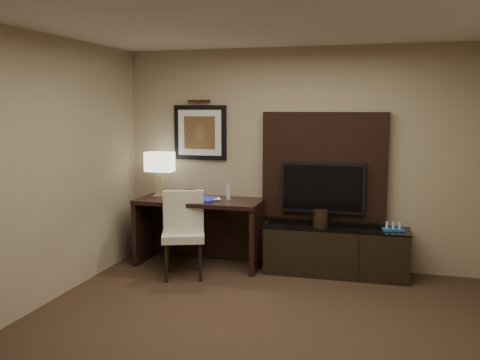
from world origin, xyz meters
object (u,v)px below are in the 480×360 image
(table_lamp, at_px, (160,175))
(credenza, at_px, (336,251))
(tv, at_px, (323,188))
(ice_bucket, at_px, (321,218))
(water_bottle, at_px, (228,193))
(desk_chair, at_px, (183,235))
(desk_phone, at_px, (186,195))
(desk, at_px, (200,232))
(minibar_tray, at_px, (393,227))

(table_lamp, bearing_deg, credenza, -1.16)
(tv, distance_m, ice_bucket, 0.39)
(credenza, xyz_separation_m, water_bottle, (-1.34, 0.03, 0.64))
(desk_chair, distance_m, water_bottle, 0.82)
(desk_chair, xyz_separation_m, table_lamp, (-0.55, 0.61, 0.61))
(credenza, xyz_separation_m, table_lamp, (-2.26, 0.05, 0.82))
(desk_phone, distance_m, ice_bucket, 1.70)
(desk_phone, height_order, ice_bucket, desk_phone)
(credenza, distance_m, tv, 0.77)
(desk, bearing_deg, desk_chair, -91.71)
(desk, height_order, desk_phone, desk_phone)
(table_lamp, bearing_deg, desk_chair, -47.66)
(desk, distance_m, desk_phone, 0.50)
(desk_chair, relative_size, minibar_tray, 4.22)
(credenza, relative_size, table_lamp, 3.09)
(credenza, height_order, desk_chair, desk_chair)
(tv, height_order, desk_phone, tv)
(table_lamp, bearing_deg, tv, 2.60)
(minibar_tray, bearing_deg, desk_phone, -178.76)
(tv, xyz_separation_m, water_bottle, (-1.15, -0.11, -0.10))
(credenza, xyz_separation_m, minibar_tray, (0.64, 0.00, 0.33))
(tv, xyz_separation_m, table_lamp, (-2.07, -0.09, 0.09))
(desk_phone, bearing_deg, desk_chair, -82.27)
(desk_chair, xyz_separation_m, ice_bucket, (1.53, 0.53, 0.17))
(desk, height_order, ice_bucket, desk)
(desk_chair, bearing_deg, water_bottle, 37.60)
(desk_chair, relative_size, desk_phone, 4.98)
(credenza, relative_size, desk_phone, 8.31)
(desk, height_order, desk_chair, desk_chair)
(credenza, xyz_separation_m, tv, (-0.19, 0.14, 0.73))
(credenza, distance_m, minibar_tray, 0.72)
(desk_chair, bearing_deg, desk, 67.85)
(tv, distance_m, minibar_tray, 0.93)
(ice_bucket, distance_m, minibar_tray, 0.83)
(desk, relative_size, desk_chair, 1.56)
(credenza, distance_m, table_lamp, 2.41)
(desk_chair, distance_m, ice_bucket, 1.62)
(credenza, height_order, water_bottle, water_bottle)
(ice_bucket, bearing_deg, desk_phone, -179.42)
(tv, xyz_separation_m, ice_bucket, (0.00, -0.17, -0.34))
(credenza, height_order, table_lamp, table_lamp)
(table_lamp, bearing_deg, desk_phone, -13.96)
(credenza, distance_m, ice_bucket, 0.43)
(credenza, bearing_deg, tv, 143.14)
(desk_chair, relative_size, ice_bucket, 5.05)
(desk, bearing_deg, minibar_tray, 1.46)
(credenza, bearing_deg, ice_bucket, -169.95)
(desk, distance_m, tv, 1.63)
(desk_chair, bearing_deg, tv, 4.43)
(table_lamp, relative_size, ice_bucket, 2.72)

